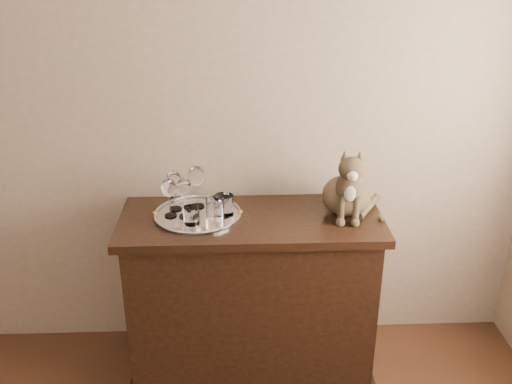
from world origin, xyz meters
TOP-DOWN VIEW (x-y plane):
  - wall_back at (0.00, 2.25)m, footprint 4.00×0.10m
  - sideboard at (0.60, 1.94)m, footprint 1.20×0.50m
  - tray at (0.36, 1.96)m, footprint 0.40×0.40m
  - wine_glass_a at (0.25, 2.03)m, footprint 0.07×0.07m
  - wine_glass_b at (0.35, 2.05)m, footprint 0.08×0.08m
  - wine_glass_c at (0.23, 1.95)m, footprint 0.07×0.07m
  - wine_glass_d at (0.30, 1.95)m, footprint 0.07×0.07m
  - tumbler_a at (0.44, 1.93)m, footprint 0.08×0.08m
  - tumbler_b at (0.34, 1.87)m, footprint 0.07×0.07m
  - tumbler_c at (0.48, 1.96)m, footprint 0.09×0.09m
  - cat at (1.04, 1.98)m, footprint 0.37×0.35m

SIDE VIEW (x-z plane):
  - sideboard at x=0.60m, z-range 0.00..0.85m
  - tray at x=0.36m, z-range 0.85..0.86m
  - tumbler_b at x=0.34m, z-range 0.86..0.94m
  - tumbler_a at x=0.44m, z-range 0.86..0.95m
  - tumbler_c at x=0.48m, z-range 0.86..0.96m
  - wine_glass_c at x=0.23m, z-range 0.86..1.04m
  - wine_glass_d at x=0.30m, z-range 0.86..1.04m
  - wine_glass_a at x=0.25m, z-range 0.86..1.05m
  - wine_glass_b at x=0.35m, z-range 0.86..1.06m
  - cat at x=1.04m, z-range 0.85..1.20m
  - wall_back at x=0.00m, z-range 0.00..2.70m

